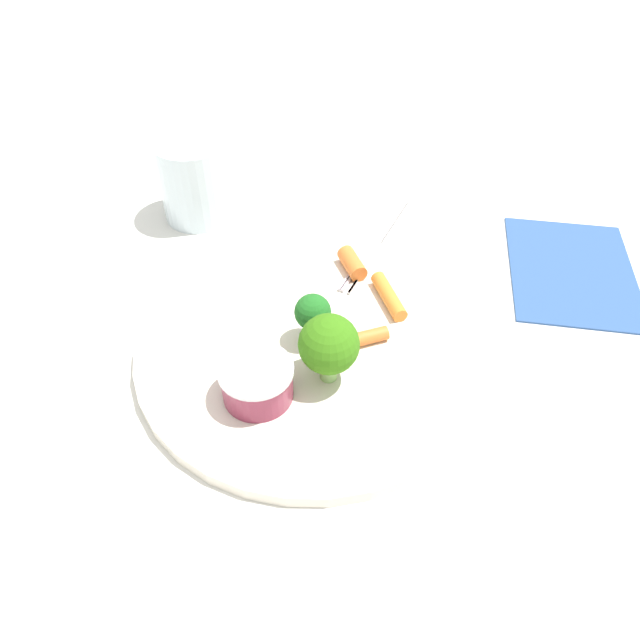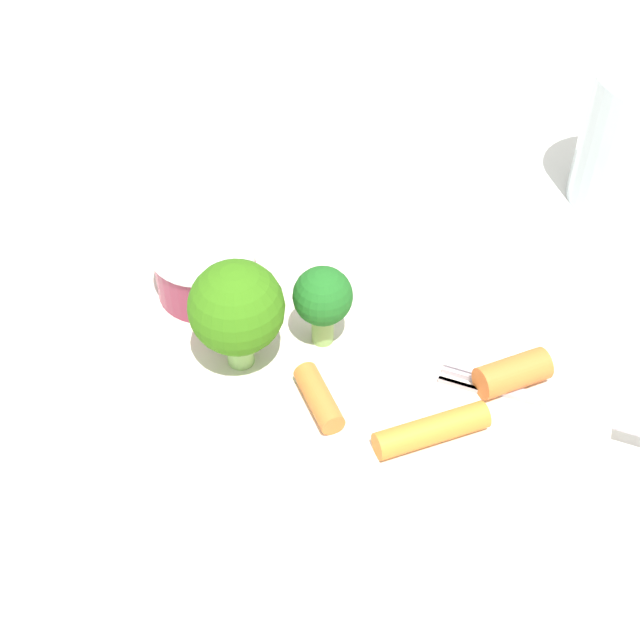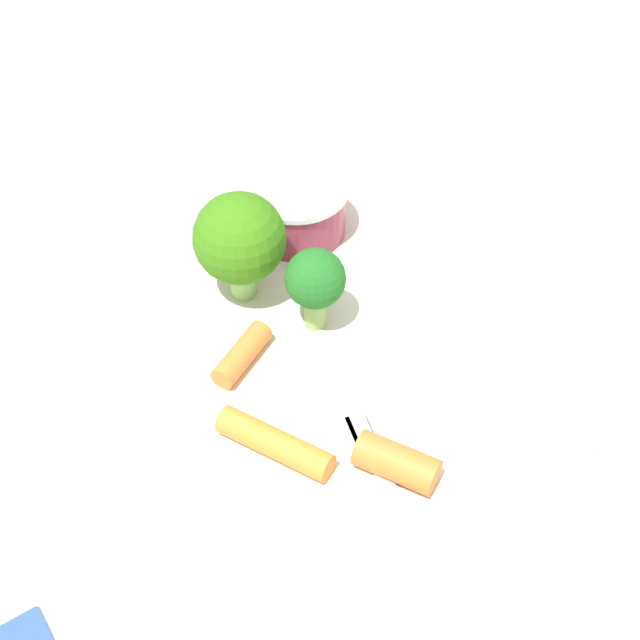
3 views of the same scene
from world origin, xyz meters
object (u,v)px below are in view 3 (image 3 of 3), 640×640
at_px(sauce_cup, 297,209).
at_px(carrot_stick_1, 397,462).
at_px(fork, 433,592).
at_px(broccoli_floret_1, 239,240).
at_px(carrot_stick_0, 242,354).
at_px(broccoli_floret_0, 310,281).
at_px(carrot_stick_2, 275,443).
at_px(plate, 316,331).

bearing_deg(sauce_cup, carrot_stick_1, -178.23).
relative_size(sauce_cup, fork, 0.30).
height_order(broccoli_floret_1, carrot_stick_0, broccoli_floret_1).
xyz_separation_m(broccoli_floret_0, fork, (-0.16, -0.01, -0.03)).
relative_size(carrot_stick_0, carrot_stick_2, 0.68).
bearing_deg(carrot_stick_0, plate, -66.79).
distance_m(sauce_cup, carrot_stick_2, 0.16).
xyz_separation_m(carrot_stick_0, fork, (-0.14, -0.05, -0.00)).
bearing_deg(carrot_stick_2, sauce_cup, -16.56).
xyz_separation_m(plate, broccoli_floret_1, (0.03, 0.03, 0.04)).
xyz_separation_m(plate, broccoli_floret_0, (0.00, 0.00, 0.04)).
relative_size(broccoli_floret_0, carrot_stick_2, 0.83).
distance_m(plate, carrot_stick_1, 0.10).
bearing_deg(fork, broccoli_floret_0, 4.50).
relative_size(sauce_cup, broccoli_floret_0, 1.24).
relative_size(sauce_cup, broccoli_floret_1, 0.93).
xyz_separation_m(plate, sauce_cup, (0.07, -0.01, 0.02)).
relative_size(carrot_stick_1, fork, 0.19).
bearing_deg(sauce_cup, broccoli_floret_1, 137.69).
bearing_deg(carrot_stick_2, broccoli_floret_1, -2.74).
distance_m(plate, broccoli_floret_1, 0.06).
bearing_deg(sauce_cup, carrot_stick_2, 163.44).
bearing_deg(broccoli_floret_0, fork, -175.50).
relative_size(plate, broccoli_floret_0, 6.47).
bearing_deg(plate, carrot_stick_0, 113.21).
bearing_deg(broccoli_floret_0, carrot_stick_2, 155.37).
xyz_separation_m(broccoli_floret_0, carrot_stick_1, (-0.10, -0.01, -0.02)).
xyz_separation_m(carrot_stick_1, fork, (-0.06, 0.00, -0.01)).
bearing_deg(plate, broccoli_floret_1, 45.62).
bearing_deg(plate, carrot_stick_1, -172.71).
height_order(carrot_stick_2, fork, carrot_stick_2).
xyz_separation_m(carrot_stick_2, fork, (-0.08, -0.05, -0.01)).
distance_m(sauce_cup, fork, 0.23).
bearing_deg(carrot_stick_2, carrot_stick_0, 4.71).
bearing_deg(broccoli_floret_1, sauce_cup, -42.31).
xyz_separation_m(plate, carrot_stick_0, (-0.02, 0.04, 0.01)).
distance_m(carrot_stick_0, fork, 0.15).
bearing_deg(broccoli_floret_1, broccoli_floret_0, -135.56).
bearing_deg(carrot_stick_0, carrot_stick_1, -146.11).
distance_m(carrot_stick_2, fork, 0.10).
relative_size(plate, broccoli_floret_1, 4.88).
distance_m(broccoli_floret_0, broccoli_floret_1, 0.04).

